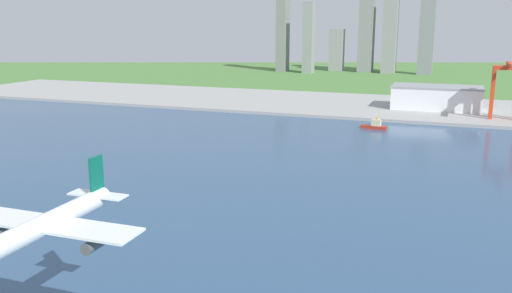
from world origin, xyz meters
TOP-DOWN VIEW (x-y plane):
  - ground_plane at (0.00, 300.00)m, footprint 2400.00×2400.00m
  - water_bay at (0.00, 240.00)m, footprint 840.00×360.00m
  - industrial_pier at (0.00, 490.00)m, footprint 840.00×140.00m
  - airplane_landing at (-1.88, 102.58)m, footprint 37.79×42.27m
  - tugboat_small at (21.84, 391.92)m, footprint 17.90×6.12m
  - port_crane_red at (107.13, 449.75)m, footprint 20.85×42.11m
  - warehouse_main at (58.27, 484.02)m, footprint 71.05×35.94m
  - distant_skyline at (-69.43, 828.54)m, footprint 225.55×75.55m

SIDE VIEW (x-z plane):
  - ground_plane at x=0.00m, z-range 0.00..0.00m
  - water_bay at x=0.00m, z-range 0.00..0.15m
  - industrial_pier at x=0.00m, z-range 0.00..2.50m
  - tugboat_small at x=21.84m, z-range -1.65..6.73m
  - warehouse_main at x=58.27m, z-range 2.52..21.45m
  - port_crane_red at x=107.13m, z-range 11.03..52.57m
  - airplane_landing at x=-1.88m, z-range 25.68..39.45m
  - distant_skyline at x=-69.43m, z-range -11.64..127.39m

